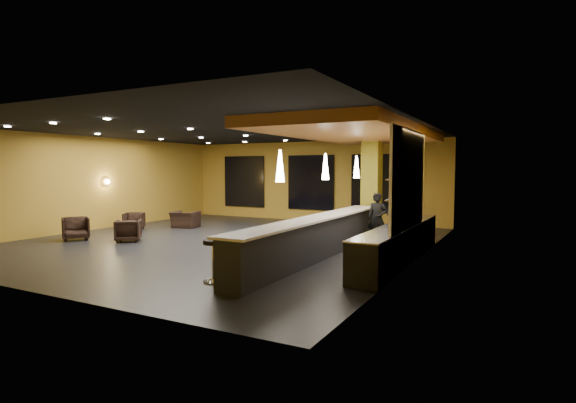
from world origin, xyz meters
The scene contains 35 objects.
floor centered at (0.00, 0.00, -0.05)m, with size 12.00×13.00×0.10m, color black.
ceiling centered at (0.00, 0.00, 3.55)m, with size 12.00×13.00×0.10m, color black.
wall_back centered at (0.00, 6.55, 1.75)m, with size 12.00×0.10×3.50m, color #A67D25.
wall_front centered at (0.00, -6.55, 1.75)m, with size 12.00×0.10×3.50m, color #A67D25.
wall_left centered at (-6.05, 0.00, 1.75)m, with size 0.10×13.00×3.50m, color #A67D25.
wall_right centered at (6.05, 0.00, 1.75)m, with size 0.10×13.00×3.50m, color #A67D25.
wood_soffit centered at (4.00, 1.00, 3.36)m, with size 3.60×8.00×0.28m, color #A56630.
window_left centered at (-3.50, 6.44, 1.70)m, with size 2.20×0.06×2.40m, color black.
window_center centered at (0.00, 6.44, 1.70)m, with size 2.20×0.06×2.40m, color black.
window_right centered at (3.00, 6.44, 1.70)m, with size 2.20×0.06×2.40m, color black.
tile_backsplash centered at (5.96, -1.00, 2.00)m, with size 0.06×3.20×2.40m, color white.
bar_counter centered at (3.65, -1.00, 0.50)m, with size 0.60×8.00×1.00m, color black.
bar_top centered at (3.65, -1.00, 1.02)m, with size 0.78×8.10×0.05m, color silver.
prep_counter centered at (5.65, -0.50, 0.43)m, with size 0.70×6.00×0.86m, color black.
prep_top centered at (5.65, -0.50, 0.89)m, with size 0.72×6.00×0.03m, color silver.
wall_shelf_lower centered at (5.82, -1.20, 1.60)m, with size 0.30×1.50×0.03m, color silver.
wall_shelf_upper centered at (5.82, -1.20, 2.05)m, with size 0.30×1.50×0.03m, color silver.
column centered at (3.65, 3.60, 1.75)m, with size 0.60×0.60×3.50m, color olive.
wall_sconce centered at (-5.88, 0.50, 1.80)m, with size 0.22×0.22×0.22m, color #FFE5B2.
pendant_0 centered at (3.65, -3.00, 2.35)m, with size 0.20×0.20×0.70m, color white.
pendant_1 centered at (3.65, -0.50, 2.35)m, with size 0.20×0.20×0.70m, color white.
pendant_2 centered at (3.65, 2.00, 2.35)m, with size 0.20×0.20×0.70m, color white.
staff_a centered at (4.45, 1.62, 0.79)m, with size 0.58×0.38×1.58m, color black.
staff_b centered at (4.78, 2.65, 0.78)m, with size 0.76×0.59×1.57m, color black.
staff_c centered at (5.08, 2.31, 0.95)m, with size 0.92×0.60×1.89m, color black.
armchair_a centered at (-4.43, -2.01, 0.37)m, with size 0.79×0.81×0.74m, color black.
armchair_b centered at (-2.71, -1.42, 0.35)m, with size 0.74×0.76×0.69m, color black.
armchair_c centered at (-4.73, 0.72, 0.32)m, with size 0.69×0.71×0.64m, color black.
armchair_d centered at (-3.38, 2.06, 0.32)m, with size 0.97×0.85×0.63m, color black.
bar_stool_0 centered at (2.86, -4.34, 0.55)m, with size 0.44×0.44×0.86m.
bar_stool_1 centered at (2.81, -3.03, 0.49)m, with size 0.39×0.39×0.76m.
bar_stool_2 centered at (2.97, -1.53, 0.49)m, with size 0.39×0.39×0.76m.
bar_stool_3 centered at (2.76, -0.37, 0.53)m, with size 0.42×0.42×0.83m.
bar_stool_4 centered at (2.99, 1.07, 0.46)m, with size 0.36×0.36×0.72m.
bar_stool_5 centered at (2.82, 2.41, 0.53)m, with size 0.42×0.42×0.83m.
Camera 1 is at (8.34, -11.53, 2.28)m, focal length 28.00 mm.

